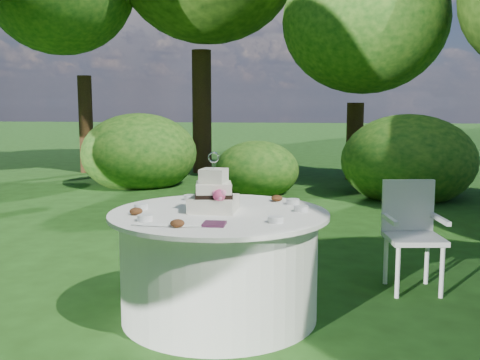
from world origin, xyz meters
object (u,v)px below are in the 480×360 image
(napkins, at_px, (214,224))
(table, at_px, (219,264))
(cake, at_px, (214,195))
(chair, at_px, (411,227))

(napkins, distance_m, table, 0.59)
(table, relative_size, cake, 3.64)
(cake, bearing_deg, chair, 27.76)
(napkins, bearing_deg, cake, 99.86)
(cake, distance_m, chair, 1.75)
(cake, xyz_separation_m, chair, (1.52, 0.80, -0.36))
(napkins, relative_size, chair, 0.16)
(cake, relative_size, chair, 0.48)
(chair, bearing_deg, cake, -152.24)
(napkins, distance_m, cake, 0.48)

